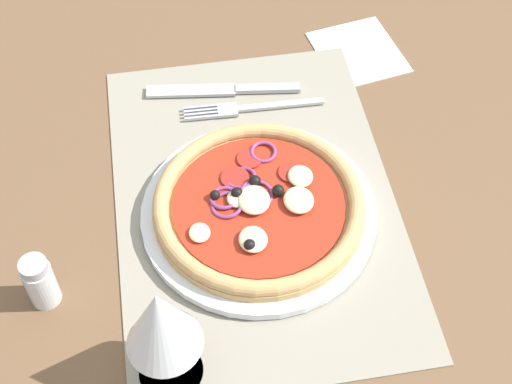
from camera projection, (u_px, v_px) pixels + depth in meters
The scene contains 9 objects.
ground_plane at pixel (255, 206), 87.95cm from camera, with size 190.00×140.00×2.40cm, color brown.
placemat at pixel (255, 198), 86.85cm from camera, with size 47.55×32.16×0.40cm, color gray.
plate at pixel (255, 214), 84.61cm from camera, with size 26.72×26.72×1.03cm, color white.
pizza at pixel (255, 205), 83.36cm from camera, with size 23.86×23.86×2.69cm.
fork at pixel (246, 108), 95.19cm from camera, with size 2.37×18.04×0.44cm.
knife at pixel (222, 90), 97.18cm from camera, with size 4.23×20.04×0.62cm.
wine_glass at pixel (161, 322), 65.67cm from camera, with size 7.20×7.20×14.90cm.
napkin at pixel (358, 52), 102.41cm from camera, with size 12.03×10.82×0.36cm, color white.
pepper_shaker at pixel (40, 282), 76.42cm from camera, with size 3.20×3.20×6.70cm.
Camera 1 is at (-51.97, 8.57, 69.26)cm, focal length 52.45 mm.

